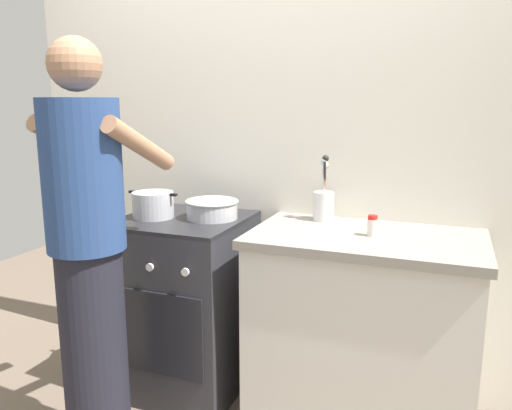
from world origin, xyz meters
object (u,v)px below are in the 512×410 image
pot (153,205)px  utensil_crock (324,201)px  mixing_bowl (212,208)px  stove_range (186,303)px  spice_bottle (372,226)px  person (89,258)px

pot → utensil_crock: size_ratio=0.85×
mixing_bowl → utensil_crock: size_ratio=0.83×
stove_range → mixing_bowl: 0.52m
stove_range → utensil_crock: (0.66, 0.20, 0.54)m
mixing_bowl → spice_bottle: 0.79m
pot → person: bearing=-84.0°
stove_range → spice_bottle: (0.93, -0.01, 0.49)m
stove_range → mixing_bowl: bearing=16.6°
mixing_bowl → person: (-0.22, -0.65, -0.09)m
stove_range → spice_bottle: spice_bottle is taller
stove_range → spice_bottle: size_ratio=9.92×
mixing_bowl → person: bearing=-108.9°
utensil_crock → spice_bottle: bearing=-38.4°
pot → mixing_bowl: size_ratio=1.02×
pot → stove_range: bearing=18.6°
mixing_bowl → person: person is taller
stove_range → utensil_crock: size_ratio=2.84×
utensil_crock → person: 1.11m
person → pot: bearing=96.0°
mixing_bowl → utensil_crock: 0.55m
pot → utensil_crock: bearing=17.3°
stove_range → person: size_ratio=0.53×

